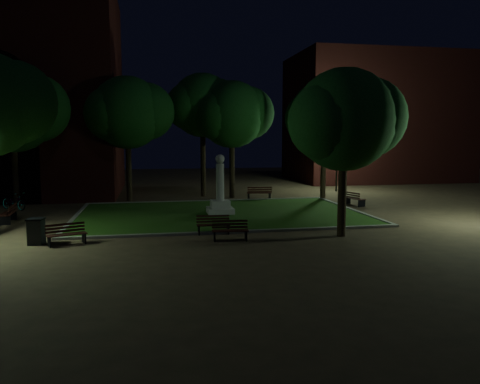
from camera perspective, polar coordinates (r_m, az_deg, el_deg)
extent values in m
plane|color=#453523|center=(23.64, -1.72, -3.54)|extent=(80.00, 80.00, 0.00)
cube|color=#234D12|center=(25.58, -2.43, -2.66)|extent=(15.00, 10.00, 0.08)
cube|color=slate|center=(20.63, -0.36, -4.88)|extent=(15.40, 0.20, 0.12)
cube|color=slate|center=(30.58, -3.82, -1.10)|extent=(15.40, 0.20, 0.12)
cube|color=slate|center=(25.63, -19.52, -2.99)|extent=(0.20, 10.00, 0.12)
cube|color=slate|center=(27.70, 13.33, -2.08)|extent=(0.20, 10.00, 0.12)
cube|color=#A49F97|center=(25.55, -2.43, -2.24)|extent=(1.40, 1.40, 0.30)
cube|color=#A49F97|center=(25.50, -2.43, -1.47)|extent=(1.00, 1.00, 0.40)
cylinder|color=#A49F97|center=(25.36, -2.45, 1.22)|extent=(0.44, 0.44, 2.00)
sphere|color=#A49F97|center=(25.27, -2.46, 4.04)|extent=(0.50, 0.50, 0.50)
cube|color=black|center=(33.81, -26.92, 4.79)|extent=(5.00, 3.00, 7.00)
cylinder|color=black|center=(33.91, -27.24, 10.71)|extent=(5.00, 3.00, 5.00)
plane|color=#FF531E|center=(34.96, -26.38, 4.86)|extent=(6.30, 0.00, 6.30)
cube|color=#471612|center=(48.15, 16.15, 8.58)|extent=(16.00, 10.00, 12.00)
sphere|color=#1B571D|center=(22.08, -25.82, 9.82)|extent=(3.50, 3.50, 3.50)
cylinder|color=black|center=(31.59, -13.41, 2.86)|extent=(0.36, 0.36, 4.36)
sphere|color=#1B571D|center=(31.57, -13.58, 9.39)|extent=(4.72, 4.72, 4.72)
sphere|color=#1B571D|center=(31.74, -11.41, 9.61)|extent=(3.78, 3.78, 3.78)
sphere|color=#1B571D|center=(31.32, -15.35, 9.17)|extent=(3.54, 3.54, 3.54)
cylinder|color=black|center=(32.45, -0.99, 3.14)|extent=(0.36, 0.36, 4.38)
sphere|color=#1B571D|center=(32.42, -1.00, 9.45)|extent=(4.60, 4.60, 4.60)
sphere|color=#1B571D|center=(32.84, 0.95, 9.59)|extent=(3.68, 3.68, 3.68)
sphere|color=#1B571D|center=(31.98, -2.55, 9.30)|extent=(3.45, 3.45, 3.45)
cylinder|color=black|center=(31.90, 10.11, 2.76)|extent=(0.36, 0.36, 4.13)
sphere|color=#1B571D|center=(31.86, 10.24, 9.03)|extent=(4.75, 4.75, 4.75)
sphere|color=#1B571D|center=(32.49, 12.10, 9.12)|extent=(3.80, 3.80, 3.80)
sphere|color=#1B571D|center=(31.25, 8.79, 8.92)|extent=(3.56, 3.56, 3.56)
cylinder|color=black|center=(20.23, 12.34, -0.22)|extent=(0.36, 0.36, 3.64)
sphere|color=#1B571D|center=(20.10, 12.56, 8.60)|extent=(4.29, 4.29, 4.29)
sphere|color=#1B571D|center=(20.73, 15.11, 8.75)|extent=(3.43, 3.43, 3.43)
sphere|color=#1B571D|center=(19.49, 10.56, 8.42)|extent=(3.22, 3.22, 3.22)
cylinder|color=black|center=(31.26, -25.72, 2.27)|extent=(0.36, 0.36, 4.30)
sphere|color=#1B571D|center=(31.23, -26.06, 9.03)|extent=(5.13, 5.13, 5.13)
sphere|color=#1B571D|center=(31.13, -23.67, 9.34)|extent=(4.10, 4.10, 4.10)
cylinder|color=black|center=(33.28, -4.52, 3.82)|extent=(0.36, 0.36, 5.08)
sphere|color=#1B571D|center=(33.32, -4.58, 10.50)|extent=(4.47, 4.47, 4.47)
sphere|color=#1B571D|center=(33.66, -2.70, 10.65)|extent=(3.57, 3.57, 3.57)
sphere|color=#1B571D|center=(32.93, -6.10, 10.36)|extent=(3.35, 3.35, 3.35)
cylinder|color=black|center=(33.23, -24.12, 2.47)|extent=(0.12, 0.12, 4.17)
cylinder|color=black|center=(33.16, -24.30, 6.07)|extent=(0.90, 0.08, 0.08)
sphere|color=#D8FFD8|center=(33.27, -25.05, 6.03)|extent=(0.28, 0.28, 0.28)
sphere|color=#D8FFD8|center=(33.06, -23.53, 6.10)|extent=(0.28, 0.28, 0.28)
cylinder|color=black|center=(37.06, 11.72, 3.61)|extent=(0.12, 0.12, 4.58)
cylinder|color=black|center=(37.01, 11.81, 7.15)|extent=(0.90, 0.08, 0.08)
sphere|color=#D8FFD8|center=(36.84, 11.15, 7.17)|extent=(0.28, 0.28, 0.28)
sphere|color=#D8FFD8|center=(37.19, 12.45, 7.13)|extent=(0.28, 0.28, 0.28)
cube|color=black|center=(20.43, -5.04, -4.62)|extent=(0.07, 0.50, 0.40)
cube|color=black|center=(20.54, -1.48, -4.53)|extent=(0.07, 0.50, 0.40)
cube|color=black|center=(20.24, -3.21, -4.10)|extent=(1.46, 0.13, 0.04)
cube|color=black|center=(20.36, -3.24, -4.04)|extent=(1.46, 0.13, 0.04)
cube|color=black|center=(20.49, -3.27, -3.97)|extent=(1.46, 0.13, 0.04)
cube|color=black|center=(20.61, -3.31, -3.91)|extent=(1.46, 0.13, 0.04)
cube|color=black|center=(20.65, -3.32, -3.63)|extent=(1.46, 0.10, 0.09)
cube|color=black|center=(20.63, -3.33, -3.28)|extent=(1.46, 0.10, 0.09)
cube|color=black|center=(20.61, -3.33, -2.93)|extent=(1.46, 0.10, 0.09)
cube|color=black|center=(19.12, -3.14, -5.38)|extent=(0.10, 0.51, 0.41)
cube|color=black|center=(19.23, 0.73, -5.30)|extent=(0.10, 0.51, 0.41)
cube|color=black|center=(18.92, -1.15, -4.84)|extent=(1.48, 0.20, 0.04)
cube|color=black|center=(19.05, -1.18, -4.76)|extent=(1.48, 0.20, 0.04)
cube|color=black|center=(19.17, -1.21, -4.69)|extent=(1.48, 0.20, 0.04)
cube|color=black|center=(19.30, -1.25, -4.61)|extent=(1.48, 0.20, 0.04)
cube|color=black|center=(19.34, -1.26, -4.31)|extent=(1.48, 0.17, 0.09)
cube|color=black|center=(19.31, -1.26, -3.93)|extent=(1.48, 0.17, 0.09)
cube|color=black|center=(19.29, -1.26, -3.56)|extent=(1.48, 0.17, 0.09)
cube|color=black|center=(19.51, -22.24, -5.62)|extent=(0.24, 0.50, 0.41)
cube|color=black|center=(19.76, -18.48, -5.32)|extent=(0.24, 0.50, 0.41)
cube|color=black|center=(19.38, -20.26, -4.96)|extent=(1.43, 0.61, 0.04)
cube|color=black|center=(19.51, -20.33, -4.89)|extent=(1.43, 0.61, 0.04)
cube|color=black|center=(19.64, -20.41, -4.82)|extent=(1.43, 0.61, 0.04)
cube|color=black|center=(19.76, -20.49, -4.76)|extent=(1.43, 0.61, 0.04)
cube|color=black|center=(19.80, -20.53, -4.46)|extent=(1.42, 0.58, 0.09)
cube|color=black|center=(19.77, -20.54, -4.09)|extent=(1.42, 0.58, 0.09)
cube|color=black|center=(19.75, -20.56, -3.71)|extent=(1.42, 0.58, 0.09)
cube|color=black|center=(26.50, -26.16, -2.63)|extent=(0.56, 0.09, 0.45)
cube|color=black|center=(25.13, -26.82, -3.13)|extent=(0.56, 0.09, 0.45)
cube|color=black|center=(25.83, -26.99, -2.37)|extent=(0.19, 1.62, 0.04)
cube|color=black|center=(25.80, -26.68, -2.37)|extent=(0.19, 1.62, 0.04)
cube|color=black|center=(25.77, -26.38, -2.36)|extent=(0.19, 1.62, 0.04)
cube|color=black|center=(25.74, -26.07, -2.35)|extent=(0.19, 1.62, 0.04)
cube|color=black|center=(25.71, -25.95, -2.13)|extent=(0.16, 1.62, 0.10)
cube|color=black|center=(25.69, -25.96, -1.82)|extent=(0.16, 1.62, 0.10)
cube|color=black|center=(25.67, -25.98, -1.50)|extent=(0.16, 1.62, 0.10)
cube|color=black|center=(29.30, 14.61, -1.34)|extent=(0.53, 0.20, 0.42)
cube|color=black|center=(30.31, 12.92, -1.03)|extent=(0.53, 0.20, 0.42)
cube|color=black|center=(29.91, 14.07, -0.74)|extent=(0.51, 1.51, 0.04)
cube|color=black|center=(29.82, 13.87, -0.75)|extent=(0.51, 1.51, 0.04)
cube|color=black|center=(29.74, 13.68, -0.77)|extent=(0.51, 1.51, 0.04)
cube|color=black|center=(29.65, 13.48, -0.78)|extent=(0.51, 1.51, 0.04)
cube|color=black|center=(29.60, 13.40, -0.60)|extent=(0.48, 1.50, 0.09)
cube|color=black|center=(29.58, 13.41, -0.35)|extent=(0.48, 1.50, 0.09)
cube|color=black|center=(29.57, 13.41, -0.09)|extent=(0.48, 1.50, 0.09)
cube|color=black|center=(31.72, 3.62, -0.51)|extent=(0.11, 0.57, 0.45)
cube|color=black|center=(31.51, 1.04, -0.55)|extent=(0.11, 0.57, 0.45)
cube|color=black|center=(31.80, 2.28, -0.06)|extent=(1.64, 0.23, 0.04)
cube|color=black|center=(31.66, 2.32, -0.09)|extent=(1.64, 0.23, 0.04)
cube|color=black|center=(31.52, 2.35, -0.12)|extent=(1.64, 0.23, 0.04)
cube|color=black|center=(31.38, 2.39, -0.15)|extent=(1.64, 0.23, 0.04)
cube|color=black|center=(31.30, 2.41, 0.03)|extent=(1.64, 0.20, 0.10)
cube|color=black|center=(31.29, 2.41, 0.29)|extent=(1.64, 0.20, 0.10)
cube|color=black|center=(31.27, 2.41, 0.55)|extent=(1.64, 0.20, 0.10)
cube|color=black|center=(20.09, -23.58, -4.51)|extent=(0.61, 0.61, 0.98)
cube|color=black|center=(20.00, -23.65, -3.04)|extent=(0.68, 0.68, 0.07)
imported|color=black|center=(30.15, -25.86, -1.02)|extent=(1.93, 1.68, 1.00)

